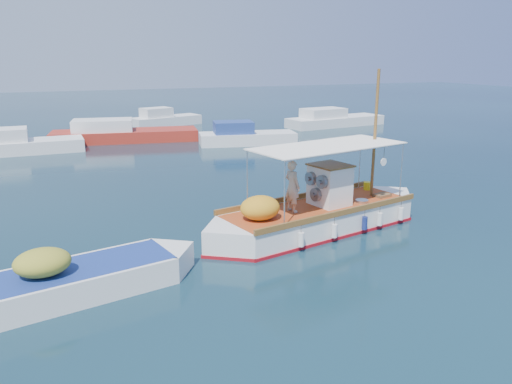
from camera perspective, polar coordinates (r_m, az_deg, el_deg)
name	(u,v)px	position (r m, az deg, el deg)	size (l,w,h in m)	color
ground	(291,227)	(17.94, 4.05, -4.02)	(160.00, 160.00, 0.00)	black
fishing_caique	(317,216)	(17.62, 7.03, -2.74)	(9.13, 3.79, 5.68)	white
dinghy	(77,282)	(13.74, -19.79, -9.65)	(6.45, 2.75, 1.61)	white
bg_boat_nw	(18,146)	(34.83, -25.53, 4.81)	(7.30, 2.46, 1.80)	silver
bg_boat_n	(121,135)	(37.26, -15.20, 6.36)	(10.49, 4.48, 1.80)	#A5281B
bg_boat_ne	(245,137)	(34.80, -1.31, 6.29)	(6.92, 3.54, 1.80)	silver
bg_boat_e	(333,120)	(44.53, 8.77, 8.08)	(9.25, 3.65, 1.80)	silver
bg_boat_far_n	(164,120)	(45.10, -10.45, 8.10)	(6.50, 3.64, 1.80)	silver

